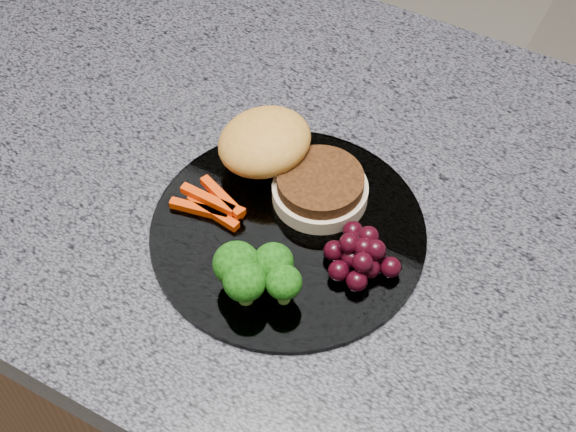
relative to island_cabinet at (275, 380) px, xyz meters
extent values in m
cube|color=brown|center=(0.00, 0.00, 0.00)|extent=(1.20, 0.60, 0.86)
cube|color=#53525E|center=(0.00, 0.00, 0.45)|extent=(1.20, 0.60, 0.04)
cylinder|color=white|center=(0.06, -0.07, 0.47)|extent=(0.26, 0.26, 0.01)
cylinder|color=beige|center=(0.07, -0.02, 0.48)|extent=(0.10, 0.10, 0.02)
cylinder|color=#49240E|center=(0.07, -0.02, 0.50)|extent=(0.09, 0.09, 0.01)
ellipsoid|color=#C17F30|center=(0.00, -0.01, 0.50)|extent=(0.10, 0.10, 0.05)
cube|color=red|center=(-0.01, -0.07, 0.48)|extent=(0.06, 0.01, 0.01)
cube|color=red|center=(-0.01, -0.09, 0.48)|extent=(0.06, 0.02, 0.01)
cube|color=red|center=(-0.03, -0.09, 0.48)|extent=(0.06, 0.02, 0.01)
cube|color=red|center=(-0.01, -0.07, 0.49)|extent=(0.06, 0.03, 0.01)
cube|color=red|center=(-0.02, -0.08, 0.49)|extent=(0.06, 0.01, 0.01)
cylinder|color=#5C8E33|center=(0.05, -0.14, 0.48)|extent=(0.01, 0.01, 0.02)
ellipsoid|color=#0C3407|center=(0.05, -0.14, 0.51)|extent=(0.04, 0.04, 0.04)
cylinder|color=#5C8E33|center=(0.08, -0.12, 0.48)|extent=(0.01, 0.01, 0.02)
ellipsoid|color=#0C3407|center=(0.08, -0.12, 0.50)|extent=(0.04, 0.04, 0.03)
cylinder|color=#5C8E33|center=(0.06, -0.15, 0.48)|extent=(0.01, 0.01, 0.02)
ellipsoid|color=#0C3407|center=(0.06, -0.15, 0.51)|extent=(0.04, 0.04, 0.03)
cylinder|color=#5C8E33|center=(0.09, -0.14, 0.48)|extent=(0.01, 0.01, 0.02)
ellipsoid|color=#0C3407|center=(0.09, -0.14, 0.50)|extent=(0.03, 0.03, 0.03)
sphere|color=black|center=(0.13, -0.07, 0.49)|extent=(0.02, 0.02, 0.02)
sphere|color=black|center=(0.15, -0.08, 0.49)|extent=(0.02, 0.02, 0.02)
sphere|color=black|center=(0.14, -0.06, 0.49)|extent=(0.02, 0.02, 0.02)
sphere|color=black|center=(0.12, -0.06, 0.49)|extent=(0.02, 0.02, 0.02)
sphere|color=black|center=(0.11, -0.07, 0.49)|extent=(0.02, 0.02, 0.02)
sphere|color=black|center=(0.12, -0.09, 0.49)|extent=(0.02, 0.02, 0.02)
sphere|color=black|center=(0.14, -0.09, 0.49)|extent=(0.02, 0.02, 0.02)
sphere|color=black|center=(0.16, -0.07, 0.49)|extent=(0.02, 0.02, 0.02)
sphere|color=black|center=(0.12, -0.05, 0.49)|extent=(0.02, 0.02, 0.02)
sphere|color=black|center=(0.14, -0.07, 0.50)|extent=(0.02, 0.02, 0.02)
sphere|color=black|center=(0.12, -0.07, 0.50)|extent=(0.02, 0.02, 0.02)
sphere|color=black|center=(0.14, -0.08, 0.50)|extent=(0.02, 0.02, 0.02)
sphere|color=black|center=(0.13, -0.05, 0.50)|extent=(0.02, 0.02, 0.02)
sphere|color=black|center=(0.15, -0.06, 0.50)|extent=(0.02, 0.02, 0.02)
camera|label=1|loc=(0.28, -0.47, 1.07)|focal=50.00mm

